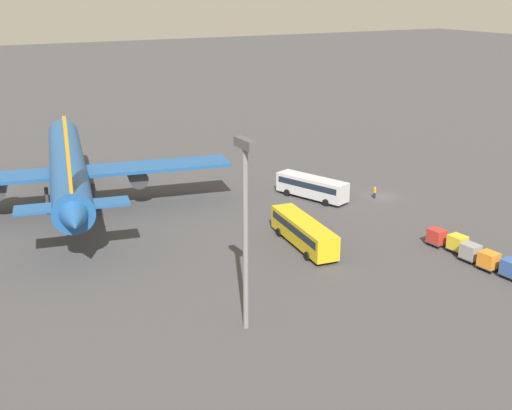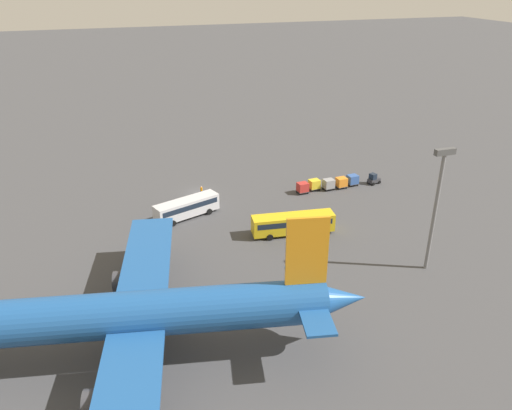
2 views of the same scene
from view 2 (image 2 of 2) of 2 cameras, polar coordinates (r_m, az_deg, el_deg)
name	(u,v)px [view 2 (image 2 of 2)]	position (r m, az deg, el deg)	size (l,w,h in m)	color
ground_plane	(199,192)	(93.02, -6.53, 1.45)	(600.00, 600.00, 0.00)	#424244
airplane	(122,316)	(52.92, -15.02, -12.15)	(50.76, 44.20, 15.95)	#1E5193
shuttle_bus_near	(187,207)	(83.15, -7.92, -0.20)	(11.44, 6.31, 3.18)	silver
shuttle_bus_far	(293,223)	(77.44, 4.26, -2.02)	(13.06, 4.34, 3.21)	gold
baggage_tug	(374,179)	(98.53, 13.29, 2.91)	(2.67, 2.20, 2.10)	#333338
worker_person	(201,191)	(91.53, -6.25, 1.65)	(0.38, 0.38, 1.74)	#1E1E2D
cargo_cart_blue	(353,180)	(96.75, 10.98, 2.87)	(2.14, 1.85, 2.06)	#38383D
cargo_cart_orange	(341,182)	(95.17, 9.73, 2.59)	(2.14, 1.85, 2.06)	#38383D
cargo_cart_grey	(329,184)	(94.05, 8.30, 2.41)	(2.14, 1.85, 2.06)	#38383D
cargo_cart_yellow	(314,184)	(93.54, 6.67, 2.38)	(2.14, 1.85, 2.06)	#38383D
cargo_cart_red	(303,187)	(91.97, 5.35, 2.03)	(2.14, 1.85, 2.06)	#38383D
light_pole	(437,198)	(68.66, 20.00, 0.78)	(2.80, 0.70, 17.35)	slate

